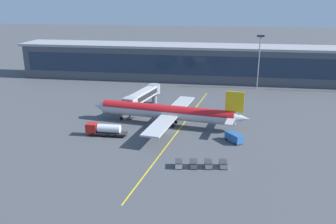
{
  "coord_description": "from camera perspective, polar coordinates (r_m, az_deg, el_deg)",
  "views": [
    {
      "loc": [
        14.11,
        -91.42,
        35.43
      ],
      "look_at": [
        -0.78,
        2.86,
        4.5
      ],
      "focal_mm": 38.75,
      "sensor_mm": 36.0,
      "label": 1
    }
  ],
  "objects": [
    {
      "name": "terminal_building",
      "position": [
        158.02,
        9.88,
        7.53
      ],
      "size": [
        184.49,
        17.35,
        15.07
      ],
      "color": "#424751",
      "rests_on": "ground_plane"
    },
    {
      "name": "apron_lead_in_line",
      "position": [
        100.57,
        1.84,
        -2.68
      ],
      "size": [
        10.93,
        79.33,
        0.01
      ],
      "primitive_type": "cube",
      "rotation": [
        0.0,
        0.0,
        -0.13
      ],
      "color": "yellow",
      "rests_on": "ground_plane"
    },
    {
      "name": "ground_plane",
      "position": [
        99.05,
        0.19,
        -3.0
      ],
      "size": [
        700.0,
        700.0,
        0.0
      ],
      "primitive_type": "plane",
      "color": "#47494F"
    },
    {
      "name": "jet_bridge",
      "position": [
        116.2,
        -3.83,
        2.66
      ],
      "size": [
        8.03,
        21.32,
        6.55
      ],
      "color": "#B2B7BC",
      "rests_on": "ground_plane"
    },
    {
      "name": "apron_light_mast_0",
      "position": [
        145.98,
        14.13,
        8.34
      ],
      "size": [
        2.8,
        0.5,
        20.93
      ],
      "color": "gray",
      "rests_on": "ground_plane"
    },
    {
      "name": "fuel_tanker",
      "position": [
        96.74,
        -10.07,
        -2.71
      ],
      "size": [
        10.84,
        2.85,
        3.25
      ],
      "color": "#232326",
      "rests_on": "ground_plane"
    },
    {
      "name": "crew_van",
      "position": [
        92.8,
        10.39,
        -3.93
      ],
      "size": [
        4.78,
        5.21,
        2.3
      ],
      "color": "#285B9E",
      "rests_on": "ground_plane"
    },
    {
      "name": "main_airliner",
      "position": [
        102.45,
        -0.1,
        0.0
      ],
      "size": [
        45.95,
        36.81,
        11.25
      ],
      "color": "#B2B7BC",
      "rests_on": "ground_plane"
    },
    {
      "name": "baggage_cart_0",
      "position": [
        78.76,
        1.68,
        -8.15
      ],
      "size": [
        1.95,
        2.84,
        1.48
      ],
      "color": "#B2B7BC",
      "rests_on": "ground_plane"
    },
    {
      "name": "baggage_cart_1",
      "position": [
        78.88,
        4.03,
        -8.15
      ],
      "size": [
        1.95,
        2.84,
        1.48
      ],
      "color": "#595B60",
      "rests_on": "ground_plane"
    },
    {
      "name": "baggage_cart_3",
      "position": [
        79.5,
        8.68,
        -8.11
      ],
      "size": [
        1.95,
        2.84,
        1.48
      ],
      "color": "gray",
      "rests_on": "ground_plane"
    },
    {
      "name": "baggage_cart_2",
      "position": [
        79.12,
        6.36,
        -8.13
      ],
      "size": [
        1.95,
        2.84,
        1.48
      ],
      "color": "gray",
      "rests_on": "ground_plane"
    }
  ]
}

